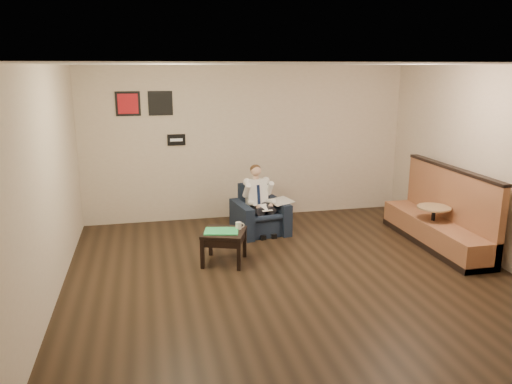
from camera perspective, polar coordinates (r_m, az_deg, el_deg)
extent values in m
plane|color=black|center=(6.83, 4.24, -9.82)|extent=(6.00, 6.00, 0.00)
cube|color=beige|center=(9.26, -0.98, 5.63)|extent=(6.00, 0.02, 2.80)
cube|color=beige|center=(3.75, 18.07, -8.03)|extent=(6.00, 0.02, 2.80)
cube|color=beige|center=(6.23, -22.96, 0.29)|extent=(0.02, 6.00, 2.80)
cube|color=beige|center=(7.81, 26.05, 2.59)|extent=(0.02, 6.00, 2.80)
cube|color=white|center=(6.24, 4.72, 14.37)|extent=(6.00, 6.00, 0.02)
cube|color=black|center=(9.06, -9.09, 5.91)|extent=(0.32, 0.02, 0.20)
cube|color=red|center=(8.98, -14.43, 9.75)|extent=(0.42, 0.03, 0.42)
cube|color=black|center=(8.98, -10.87, 9.94)|extent=(0.42, 0.03, 0.42)
cube|color=black|center=(8.48, 0.48, -2.07)|extent=(0.95, 0.95, 0.80)
cube|color=white|center=(8.29, 0.99, -1.81)|extent=(0.24, 0.30, 0.01)
cube|color=silver|center=(8.50, 2.81, -1.05)|extent=(0.43, 0.50, 0.01)
cube|color=black|center=(7.27, -3.66, -6.28)|extent=(0.75, 0.75, 0.48)
cube|color=#27C562|center=(7.17, -3.97, -4.48)|extent=(0.54, 0.43, 0.01)
cylinder|color=white|center=(7.26, -2.01, -3.86)|extent=(0.11, 0.11, 0.10)
cube|color=black|center=(7.33, -3.02, -4.05)|extent=(0.17, 0.14, 0.01)
cube|color=brown|center=(8.35, 20.02, -1.69)|extent=(0.57, 2.41, 1.23)
cylinder|color=#9F7F56|center=(8.38, 19.51, -3.70)|extent=(0.67, 0.67, 0.64)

